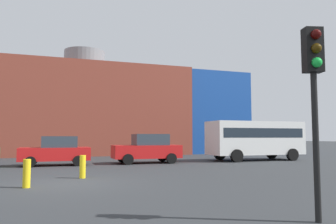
{
  "coord_description": "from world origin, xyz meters",
  "views": [
    {
      "loc": [
        -0.34,
        -12.18,
        1.63
      ],
      "look_at": [
        6.06,
        6.77,
        3.17
      ],
      "focal_mm": 34.89,
      "sensor_mm": 36.0,
      "label": 1
    }
  ],
  "objects_px": {
    "traffic_light_near_right": "(314,78)",
    "bollard_yellow_1": "(83,167)",
    "parked_car_2": "(56,151)",
    "white_bus": "(255,137)",
    "parked_car_3": "(147,149)",
    "bollard_yellow_0": "(27,173)"
  },
  "relations": [
    {
      "from": "traffic_light_near_right",
      "to": "bollard_yellow_1",
      "type": "relative_size",
      "value": 4.2
    },
    {
      "from": "parked_car_2",
      "to": "traffic_light_near_right",
      "type": "xyz_separation_m",
      "value": [
        4.84,
        -14.92,
        1.97
      ]
    },
    {
      "from": "parked_car_2",
      "to": "bollard_yellow_1",
      "type": "distance_m",
      "value": 6.59
    },
    {
      "from": "white_bus",
      "to": "traffic_light_near_right",
      "type": "bearing_deg",
      "value": 60.26
    },
    {
      "from": "white_bus",
      "to": "bollard_yellow_1",
      "type": "xyz_separation_m",
      "value": [
        -12.3,
        -6.44,
        -1.17
      ]
    },
    {
      "from": "parked_car_3",
      "to": "bollard_yellow_1",
      "type": "bearing_deg",
      "value": 55.78
    },
    {
      "from": "parked_car_2",
      "to": "bollard_yellow_1",
      "type": "bearing_deg",
      "value": 99.02
    },
    {
      "from": "white_bus",
      "to": "bollard_yellow_0",
      "type": "bearing_deg",
      "value": 30.61
    },
    {
      "from": "parked_car_3",
      "to": "white_bus",
      "type": "height_order",
      "value": "white_bus"
    },
    {
      "from": "parked_car_3",
      "to": "bollard_yellow_0",
      "type": "relative_size",
      "value": 4.6
    },
    {
      "from": "parked_car_2",
      "to": "parked_car_3",
      "type": "bearing_deg",
      "value": 180.0
    },
    {
      "from": "parked_car_2",
      "to": "bollard_yellow_0",
      "type": "relative_size",
      "value": 4.24
    },
    {
      "from": "traffic_light_near_right",
      "to": "bollard_yellow_1",
      "type": "bearing_deg",
      "value": -141.48
    },
    {
      "from": "parked_car_2",
      "to": "parked_car_3",
      "type": "height_order",
      "value": "parked_car_3"
    },
    {
      "from": "parked_car_3",
      "to": "traffic_light_near_right",
      "type": "xyz_separation_m",
      "value": [
        -0.61,
        -14.92,
        1.9
      ]
    },
    {
      "from": "white_bus",
      "to": "traffic_light_near_right",
      "type": "distance_m",
      "value": 17.16
    },
    {
      "from": "white_bus",
      "to": "bollard_yellow_0",
      "type": "relative_size",
      "value": 7.42
    },
    {
      "from": "parked_car_2",
      "to": "white_bus",
      "type": "xyz_separation_m",
      "value": [
        13.33,
        -0.06,
        0.78
      ]
    },
    {
      "from": "parked_car_3",
      "to": "white_bus",
      "type": "xyz_separation_m",
      "value": [
        7.88,
        -0.06,
        0.71
      ]
    },
    {
      "from": "parked_car_2",
      "to": "parked_car_3",
      "type": "distance_m",
      "value": 5.45
    },
    {
      "from": "parked_car_3",
      "to": "bollard_yellow_0",
      "type": "distance_m",
      "value": 10.56
    },
    {
      "from": "parked_car_2",
      "to": "bollard_yellow_0",
      "type": "xyz_separation_m",
      "value": [
        -0.87,
        -8.45,
        -0.38
      ]
    }
  ]
}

